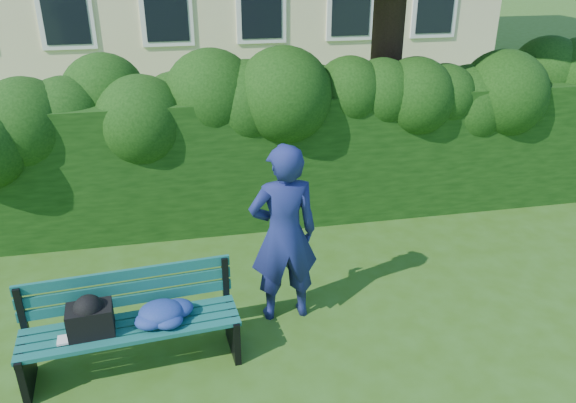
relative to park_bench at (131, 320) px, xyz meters
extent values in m
plane|color=#325913|center=(1.71, 0.68, -0.51)|extent=(80.00, 80.00, 0.00)
cube|color=white|center=(-1.89, 10.66, 1.49)|extent=(1.30, 0.08, 1.60)
cube|color=black|center=(-1.89, 10.62, 1.49)|extent=(1.05, 0.04, 1.35)
cube|color=white|center=(0.51, 10.66, 1.49)|extent=(1.30, 0.08, 1.60)
cube|color=black|center=(0.51, 10.62, 1.49)|extent=(1.05, 0.04, 1.35)
cube|color=white|center=(2.91, 10.66, 1.49)|extent=(1.30, 0.08, 1.60)
cube|color=black|center=(2.91, 10.62, 1.49)|extent=(1.05, 0.04, 1.35)
cube|color=white|center=(5.31, 10.66, 1.49)|extent=(1.30, 0.08, 1.60)
cube|color=black|center=(5.31, 10.62, 1.49)|extent=(1.05, 0.04, 1.35)
cube|color=white|center=(7.71, 10.66, 1.49)|extent=(1.30, 0.08, 1.60)
cube|color=black|center=(7.71, 10.62, 1.49)|extent=(1.05, 0.04, 1.35)
cube|color=black|center=(1.71, 2.88, 0.39)|extent=(10.00, 1.00, 1.80)
cylinder|color=black|center=(3.64, 3.53, 1.91)|extent=(0.46, 0.46, 4.83)
cube|color=#0F4B4B|center=(0.01, -0.22, -0.06)|extent=(1.93, 0.27, 0.04)
cube|color=#0F4B4B|center=(0.00, -0.10, -0.06)|extent=(1.93, 0.27, 0.04)
cube|color=#0F4B4B|center=(-0.01, 0.02, -0.06)|extent=(1.93, 0.27, 0.04)
cube|color=#0F4B4B|center=(-0.02, 0.14, -0.06)|extent=(1.93, 0.27, 0.04)
cube|color=#0F4B4B|center=(-0.02, 0.22, 0.07)|extent=(1.93, 0.20, 0.10)
cube|color=#0F4B4B|center=(-0.02, 0.23, 0.20)|extent=(1.93, 0.20, 0.10)
cube|color=#0F4B4B|center=(-0.03, 0.24, 0.33)|extent=(1.93, 0.20, 0.10)
cube|color=black|center=(-0.91, -0.12, -0.29)|extent=(0.10, 0.50, 0.44)
cube|color=black|center=(-0.94, 0.14, 0.14)|extent=(0.06, 0.06, 0.45)
cube|color=black|center=(-0.91, -0.17, -0.07)|extent=(0.10, 0.42, 0.05)
cube|color=black|center=(0.91, 0.04, -0.29)|extent=(0.10, 0.50, 0.44)
cube|color=black|center=(0.89, 0.30, 0.14)|extent=(0.06, 0.06, 0.45)
cube|color=black|center=(0.92, -0.01, -0.07)|extent=(0.10, 0.42, 0.05)
cube|color=white|center=(-0.52, -0.14, -0.03)|extent=(0.19, 0.15, 0.02)
cube|color=black|center=(-0.33, -0.07, 0.10)|extent=(0.41, 0.29, 0.27)
imported|color=navy|center=(1.51, 0.50, 0.45)|extent=(0.71, 0.48, 1.91)
camera|label=1|loc=(0.57, -4.35, 3.10)|focal=35.00mm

